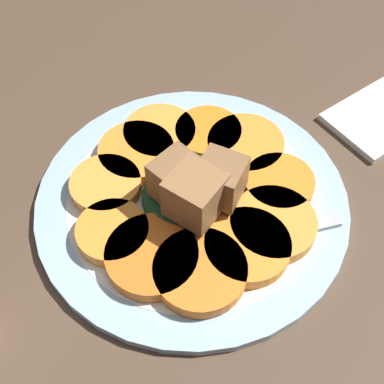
# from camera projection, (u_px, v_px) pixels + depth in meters

# --- Properties ---
(table_slab) EXTENTS (1.20, 1.20, 0.02)m
(table_slab) POSITION_uv_depth(u_px,v_px,m) (192.00, 211.00, 0.53)
(table_slab) COLOR #4C3828
(table_slab) RESTS_ON ground
(plate) EXTENTS (0.30, 0.30, 0.01)m
(plate) POSITION_uv_depth(u_px,v_px,m) (192.00, 202.00, 0.52)
(plate) COLOR #99B7D1
(plate) RESTS_ON table_slab
(carrot_slice_0) EXTENTS (0.08, 0.08, 0.01)m
(carrot_slice_0) POSITION_uv_depth(u_px,v_px,m) (200.00, 271.00, 0.46)
(carrot_slice_0) COLOR orange
(carrot_slice_0) RESTS_ON plate
(carrot_slice_1) EXTENTS (0.08, 0.08, 0.01)m
(carrot_slice_1) POSITION_uv_depth(u_px,v_px,m) (247.00, 247.00, 0.48)
(carrot_slice_1) COLOR orange
(carrot_slice_1) RESTS_ON plate
(carrot_slice_2) EXTENTS (0.08, 0.08, 0.01)m
(carrot_slice_2) POSITION_uv_depth(u_px,v_px,m) (273.00, 224.00, 0.49)
(carrot_slice_2) COLOR orange
(carrot_slice_2) RESTS_ON plate
(carrot_slice_3) EXTENTS (0.07, 0.07, 0.01)m
(carrot_slice_3) POSITION_uv_depth(u_px,v_px,m) (279.00, 184.00, 0.52)
(carrot_slice_3) COLOR orange
(carrot_slice_3) RESTS_ON plate
(carrot_slice_4) EXTENTS (0.08, 0.08, 0.01)m
(carrot_slice_4) POSITION_uv_depth(u_px,v_px,m) (245.00, 145.00, 0.55)
(carrot_slice_4) COLOR orange
(carrot_slice_4) RESTS_ON plate
(carrot_slice_5) EXTENTS (0.07, 0.07, 0.01)m
(carrot_slice_5) POSITION_uv_depth(u_px,v_px,m) (208.00, 133.00, 0.56)
(carrot_slice_5) COLOR orange
(carrot_slice_5) RESTS_ON plate
(carrot_slice_6) EXTENTS (0.08, 0.08, 0.01)m
(carrot_slice_6) POSITION_uv_depth(u_px,v_px,m) (160.00, 133.00, 0.56)
(carrot_slice_6) COLOR orange
(carrot_slice_6) RESTS_ON plate
(carrot_slice_7) EXTENTS (0.08, 0.08, 0.01)m
(carrot_slice_7) POSITION_uv_depth(u_px,v_px,m) (136.00, 152.00, 0.54)
(carrot_slice_7) COLOR orange
(carrot_slice_7) RESTS_ON plate
(carrot_slice_8) EXTENTS (0.07, 0.07, 0.01)m
(carrot_slice_8) POSITION_uv_depth(u_px,v_px,m) (106.00, 185.00, 0.52)
(carrot_slice_8) COLOR orange
(carrot_slice_8) RESTS_ON plate
(carrot_slice_9) EXTENTS (0.07, 0.07, 0.01)m
(carrot_slice_9) POSITION_uv_depth(u_px,v_px,m) (113.00, 232.00, 0.49)
(carrot_slice_9) COLOR orange
(carrot_slice_9) RESTS_ON plate
(carrot_slice_10) EXTENTS (0.08, 0.08, 0.01)m
(carrot_slice_10) POSITION_uv_depth(u_px,v_px,m) (152.00, 256.00, 0.47)
(carrot_slice_10) COLOR orange
(carrot_slice_10) RESTS_ON plate
(center_pile) EXTENTS (0.10, 0.10, 0.06)m
(center_pile) POSITION_uv_depth(u_px,v_px,m) (194.00, 188.00, 0.49)
(center_pile) COLOR #1E4723
(center_pile) RESTS_ON plate
(fork) EXTENTS (0.19, 0.09, 0.00)m
(fork) POSITION_uv_depth(u_px,v_px,m) (236.00, 244.00, 0.48)
(fork) COLOR #B2B2B7
(fork) RESTS_ON plate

